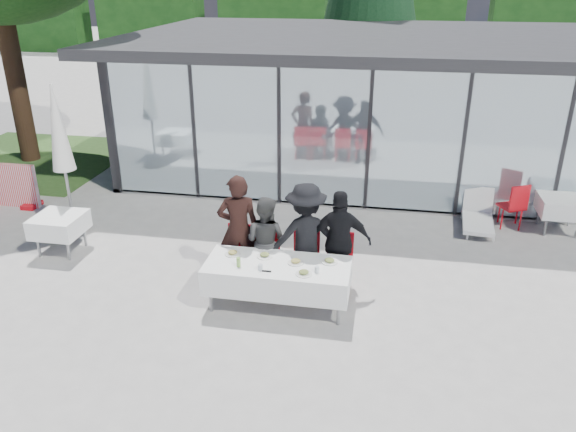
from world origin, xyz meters
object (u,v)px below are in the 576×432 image
object	(u,v)px
diner_a	(238,229)
diner_chair_d	(339,258)
plate_extra	(304,273)
diner_chair_a	(240,250)
spare_chair_b	(515,204)
dining_table	(278,276)
plate_b	(265,255)
spare_table_left	(59,225)
diner_d	(340,241)
diner_b	(265,240)
plate_a	(233,253)
plate_c	(296,262)
plate_d	(330,261)
folded_eyeglasses	(267,271)
market_umbrella	(60,138)
diner_chair_c	(306,256)
lounger	(478,215)
juice_bottle	(238,262)
spare_table_right	(561,206)
diner_chair_b	(266,252)
diner_c	(306,236)

from	to	relation	value
diner_a	diner_chair_d	bearing A→B (deg)	166.80
diner_chair_d	plate_extra	world-z (taller)	diner_chair_d
diner_chair_a	spare_chair_b	world-z (taller)	same
dining_table	plate_b	world-z (taller)	plate_b
spare_table_left	diner_d	bearing A→B (deg)	-4.41
diner_b	plate_a	bearing A→B (deg)	67.77
diner_chair_d	plate_c	world-z (taller)	diner_chair_d
plate_d	folded_eyeglasses	world-z (taller)	plate_d
folded_eyeglasses	plate_d	bearing A→B (deg)	27.00
diner_b	diner_chair_d	world-z (taller)	diner_b
diner_chair_d	market_umbrella	distance (m)	5.90
spare_chair_b	market_umbrella	xyz separation A→B (m)	(-8.88, -1.74, 1.43)
diner_a	plate_c	size ratio (longest dim) A/B	7.56
diner_chair_c	lounger	size ratio (longest dim) A/B	0.71
plate_c	diner_chair_c	bearing A→B (deg)	85.30
diner_a	plate_a	world-z (taller)	diner_a
diner_d	market_umbrella	xyz separation A→B (m)	(-5.58, 1.31, 1.10)
plate_c	juice_bottle	bearing A→B (deg)	-162.61
diner_a	plate_c	distance (m)	1.27
folded_eyeglasses	spare_table_right	xyz separation A→B (m)	(5.20, 4.07, -0.20)
spare_table_left	lounger	bearing A→B (deg)	18.25
market_umbrella	diner_a	bearing A→B (deg)	-18.73
diner_chair_a	diner_d	size ratio (longest dim) A/B	0.56
diner_chair_b	market_umbrella	world-z (taller)	market_umbrella
plate_c	diner_d	bearing A→B (deg)	45.72
spare_table_right	lounger	distance (m)	1.61
plate_a	market_umbrella	distance (m)	4.49
diner_chair_a	spare_table_right	distance (m)	6.64
diner_chair_d	plate_extra	bearing A→B (deg)	-113.79
diner_d	market_umbrella	size ratio (longest dim) A/B	0.58
diner_b	diner_chair_b	xyz separation A→B (m)	(0.00, 0.04, -0.24)
diner_a	plate_d	xyz separation A→B (m)	(1.60, -0.52, -0.18)
diner_chair_a	diner_c	size ratio (longest dim) A/B	0.53
lounger	dining_table	bearing A→B (deg)	-133.24
diner_d	market_umbrella	distance (m)	5.83
diner_chair_d	plate_b	size ratio (longest dim) A/B	3.87
diner_chair_c	plate_d	bearing A→B (deg)	-50.70
diner_b	spare_table_right	xyz separation A→B (m)	(5.44, 3.09, -0.22)
dining_table	plate_d	xyz separation A→B (m)	(0.79, 0.19, 0.24)
diner_b	diner_d	size ratio (longest dim) A/B	0.89
diner_b	diner_d	xyz separation A→B (m)	(1.25, 0.00, 0.09)
diner_d	plate_d	bearing A→B (deg)	72.82
market_umbrella	plate_d	bearing A→B (deg)	-18.54
plate_extra	spare_table_right	distance (m)	6.16
diner_a	spare_table_left	distance (m)	3.64
plate_c	plate_a	bearing A→B (deg)	174.26
diner_a	spare_chair_b	xyz separation A→B (m)	(5.01, 3.05, -0.41)
diner_chair_d	juice_bottle	size ratio (longest dim) A/B	6.49
plate_extra	market_umbrella	distance (m)	5.74
dining_table	diner_d	distance (m)	1.19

